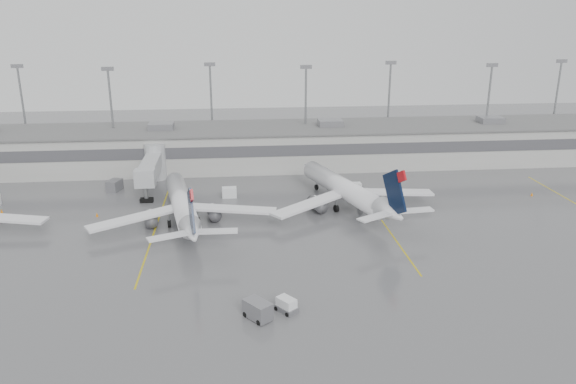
{
  "coord_description": "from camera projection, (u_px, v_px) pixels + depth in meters",
  "views": [
    {
      "loc": [
        -5.16,
        -57.01,
        31.74
      ],
      "look_at": [
        2.74,
        24.0,
        5.0
      ],
      "focal_mm": 35.0,
      "sensor_mm": 36.0,
      "label": 1
    }
  ],
  "objects": [
    {
      "name": "ground",
      "position": [
        285.0,
        299.0,
        64.29
      ],
      "size": [
        260.0,
        260.0,
        0.0
      ],
      "primitive_type": "plane",
      "color": "#565659",
      "rests_on": "ground"
    },
    {
      "name": "terminal",
      "position": [
        259.0,
        146.0,
        117.81
      ],
      "size": [
        152.0,
        17.0,
        9.45
      ],
      "color": "#A6A6A1",
      "rests_on": "ground"
    },
    {
      "name": "light_masts",
      "position": [
        257.0,
        104.0,
        120.82
      ],
      "size": [
        142.4,
        8.0,
        20.6
      ],
      "color": "gray",
      "rests_on": "ground"
    },
    {
      "name": "jet_bridge_right",
      "position": [
        153.0,
        165.0,
        104.42
      ],
      "size": [
        4.0,
        17.2,
        7.0
      ],
      "color": "#A5A8AA",
      "rests_on": "ground"
    },
    {
      "name": "stand_markings",
      "position": [
        270.0,
        223.0,
        86.98
      ],
      "size": [
        105.25,
        40.0,
        0.01
      ],
      "color": "gold",
      "rests_on": "ground"
    },
    {
      "name": "jet_mid_left",
      "position": [
        183.0,
        205.0,
        85.41
      ],
      "size": [
        28.03,
        31.69,
        10.33
      ],
      "rotation": [
        0.0,
        0.0,
        0.18
      ],
      "color": "white",
      "rests_on": "ground"
    },
    {
      "name": "jet_mid_right",
      "position": [
        347.0,
        190.0,
        92.1
      ],
      "size": [
        28.05,
        31.95,
        10.69
      ],
      "rotation": [
        0.0,
        0.0,
        0.31
      ],
      "color": "white",
      "rests_on": "ground"
    },
    {
      "name": "baggage_tug",
      "position": [
        286.0,
        306.0,
        61.52
      ],
      "size": [
        2.72,
        2.89,
        1.6
      ],
      "rotation": [
        0.0,
        0.0,
        0.66
      ],
      "color": "white",
      "rests_on": "ground"
    },
    {
      "name": "baggage_cart",
      "position": [
        258.0,
        310.0,
        59.96
      ],
      "size": [
        3.37,
        3.61,
        2.03
      ],
      "rotation": [
        0.0,
        0.0,
        0.66
      ],
      "color": "slate",
      "rests_on": "ground"
    },
    {
      "name": "gse_uld_b",
      "position": [
        229.0,
        192.0,
        98.67
      ],
      "size": [
        2.54,
        1.73,
        1.77
      ],
      "primitive_type": "cube",
      "rotation": [
        0.0,
        0.0,
        0.03
      ],
      "color": "white",
      "rests_on": "ground"
    },
    {
      "name": "gse_uld_c",
      "position": [
        354.0,
        187.0,
        101.64
      ],
      "size": [
        2.38,
        1.63,
        1.65
      ],
      "primitive_type": "cube",
      "rotation": [
        0.0,
        0.0,
        0.03
      ],
      "color": "white",
      "rests_on": "ground"
    },
    {
      "name": "gse_loader",
      "position": [
        114.0,
        185.0,
        102.2
      ],
      "size": [
        2.81,
        3.6,
        1.97
      ],
      "primitive_type": "cube",
      "rotation": [
        0.0,
        0.0,
        -0.29
      ],
      "color": "slate",
      "rests_on": "ground"
    },
    {
      "name": "cone_a",
      "position": [
        2.0,
        211.0,
        91.26
      ],
      "size": [
        0.41,
        0.41,
        0.65
      ],
      "primitive_type": "cone",
      "color": "orange",
      "rests_on": "ground"
    },
    {
      "name": "cone_b",
      "position": [
        97.0,
        215.0,
        89.66
      ],
      "size": [
        0.41,
        0.41,
        0.66
      ],
      "primitive_type": "cone",
      "color": "orange",
      "rests_on": "ground"
    },
    {
      "name": "cone_c",
      "position": [
        365.0,
        200.0,
        96.24
      ],
      "size": [
        0.42,
        0.42,
        0.67
      ],
      "primitive_type": "cone",
      "color": "orange",
      "rests_on": "ground"
    },
    {
      "name": "cone_d",
      "position": [
        532.0,
        194.0,
        99.56
      ],
      "size": [
        0.4,
        0.4,
        0.64
      ],
      "primitive_type": "cone",
      "color": "orange",
      "rests_on": "ground"
    }
  ]
}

